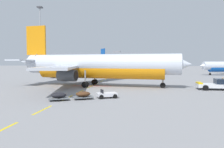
{
  "coord_description": "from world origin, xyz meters",
  "views": [
    {
      "loc": [
        27.48,
        -17.85,
        4.69
      ],
      "look_at": [
        21.36,
        26.61,
        2.12
      ],
      "focal_mm": 33.51,
      "sensor_mm": 36.0,
      "label": 1
    }
  ],
  "objects_px": {
    "airliner_foreground": "(97,66)",
    "airliner_mid_left": "(93,64)",
    "baggage_train": "(83,95)",
    "pushback_tug": "(217,84)",
    "apron_light_mast_near": "(40,33)",
    "fuel_service_truck": "(61,72)"
  },
  "relations": [
    {
      "from": "pushback_tug",
      "to": "apron_light_mast_near",
      "type": "xyz_separation_m",
      "value": [
        -51.68,
        40.23,
        15.23
      ]
    },
    {
      "from": "airliner_foreground",
      "to": "airliner_mid_left",
      "type": "bearing_deg",
      "value": 103.75
    },
    {
      "from": "airliner_foreground",
      "to": "airliner_mid_left",
      "type": "distance_m",
      "value": 74.4
    },
    {
      "from": "airliner_mid_left",
      "to": "fuel_service_truck",
      "type": "xyz_separation_m",
      "value": [
        2.3,
        -52.06,
        -2.02
      ]
    },
    {
      "from": "fuel_service_truck",
      "to": "baggage_train",
      "type": "relative_size",
      "value": 0.85
    },
    {
      "from": "baggage_train",
      "to": "pushback_tug",
      "type": "bearing_deg",
      "value": 30.57
    },
    {
      "from": "airliner_foreground",
      "to": "apron_light_mast_near",
      "type": "height_order",
      "value": "apron_light_mast_near"
    },
    {
      "from": "fuel_service_truck",
      "to": "airliner_foreground",
      "type": "bearing_deg",
      "value": -52.73
    },
    {
      "from": "fuel_service_truck",
      "to": "airliner_mid_left",
      "type": "bearing_deg",
      "value": 92.53
    },
    {
      "from": "pushback_tug",
      "to": "baggage_train",
      "type": "bearing_deg",
      "value": -149.43
    },
    {
      "from": "fuel_service_truck",
      "to": "baggage_train",
      "type": "bearing_deg",
      "value": -64.28
    },
    {
      "from": "pushback_tug",
      "to": "apron_light_mast_near",
      "type": "bearing_deg",
      "value": 142.11
    },
    {
      "from": "airliner_mid_left",
      "to": "airliner_foreground",
      "type": "bearing_deg",
      "value": -76.25
    },
    {
      "from": "airliner_mid_left",
      "to": "baggage_train",
      "type": "height_order",
      "value": "airliner_mid_left"
    },
    {
      "from": "airliner_foreground",
      "to": "pushback_tug",
      "type": "xyz_separation_m",
      "value": [
        21.26,
        -2.58,
        -3.05
      ]
    },
    {
      "from": "apron_light_mast_near",
      "to": "baggage_train",
      "type": "bearing_deg",
      "value": -58.65
    },
    {
      "from": "airliner_foreground",
      "to": "baggage_train",
      "type": "height_order",
      "value": "airliner_foreground"
    },
    {
      "from": "fuel_service_truck",
      "to": "baggage_train",
      "type": "height_order",
      "value": "fuel_service_truck"
    },
    {
      "from": "airliner_mid_left",
      "to": "fuel_service_truck",
      "type": "height_order",
      "value": "airliner_mid_left"
    },
    {
      "from": "pushback_tug",
      "to": "baggage_train",
      "type": "distance_m",
      "value": 23.21
    },
    {
      "from": "baggage_train",
      "to": "airliner_mid_left",
      "type": "bearing_deg",
      "value": 102.35
    },
    {
      "from": "airliner_foreground",
      "to": "pushback_tug",
      "type": "bearing_deg",
      "value": -6.91
    }
  ]
}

